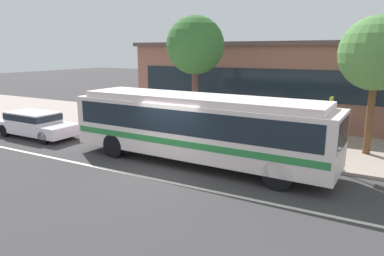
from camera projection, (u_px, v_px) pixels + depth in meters
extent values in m
plane|color=#393738|center=(164.00, 172.00, 13.03)|extent=(120.00, 120.00, 0.00)
cube|color=#A49287|center=(235.00, 133.00, 18.88)|extent=(60.00, 8.00, 0.12)
cube|color=silver|center=(152.00, 178.00, 12.35)|extent=(56.00, 0.16, 0.01)
cube|color=silver|center=(197.00, 128.00, 13.74)|extent=(10.64, 2.72, 2.04)
cube|color=silver|center=(197.00, 99.00, 13.50)|extent=(9.79, 2.41, 0.24)
cube|color=#19232D|center=(197.00, 117.00, 13.65)|extent=(10.01, 2.73, 0.90)
cube|color=#2A823D|center=(197.00, 137.00, 13.82)|extent=(10.43, 2.74, 0.24)
cube|color=#19232D|center=(342.00, 133.00, 11.04)|extent=(0.18, 2.12, 0.98)
cylinder|color=black|center=(295.00, 158.00, 13.05)|extent=(1.01, 0.31, 1.00)
cylinder|color=black|center=(278.00, 175.00, 11.26)|extent=(1.01, 0.31, 1.00)
cylinder|color=black|center=(146.00, 135.00, 16.53)|extent=(1.01, 0.31, 1.00)
cylinder|color=black|center=(114.00, 146.00, 14.74)|extent=(1.01, 0.31, 1.00)
cube|color=white|center=(37.00, 127.00, 18.20)|extent=(4.70, 1.87, 0.55)
cube|color=white|center=(33.00, 117.00, 18.20)|extent=(2.65, 1.62, 0.50)
cube|color=#19232D|center=(33.00, 116.00, 18.20)|extent=(2.69, 1.64, 0.32)
cylinder|color=black|center=(70.00, 131.00, 18.15)|extent=(0.64, 0.23, 0.64)
cylinder|color=black|center=(44.00, 138.00, 16.83)|extent=(0.64, 0.23, 0.64)
cylinder|color=black|center=(31.00, 125.00, 19.66)|extent=(0.64, 0.23, 0.64)
cylinder|color=black|center=(5.00, 130.00, 18.34)|extent=(0.64, 0.23, 0.64)
cylinder|color=#28313F|center=(311.00, 150.00, 13.92)|extent=(0.14, 0.14, 0.87)
cylinder|color=#28313F|center=(313.00, 149.00, 14.00)|extent=(0.14, 0.14, 0.87)
cylinder|color=#A05799|center=(313.00, 131.00, 13.80)|extent=(0.47, 0.47, 0.60)
sphere|color=tan|center=(314.00, 121.00, 13.72)|extent=(0.21, 0.21, 0.21)
cylinder|color=#6B6B4F|center=(184.00, 130.00, 17.37)|extent=(0.14, 0.14, 0.86)
cylinder|color=#6B6B4F|center=(184.00, 129.00, 17.53)|extent=(0.14, 0.14, 0.86)
cylinder|color=#A355AA|center=(184.00, 115.00, 17.29)|extent=(0.46, 0.46, 0.64)
sphere|color=tan|center=(184.00, 106.00, 17.20)|extent=(0.21, 0.21, 0.21)
cylinder|color=gray|center=(329.00, 133.00, 13.14)|extent=(0.08, 0.08, 2.53)
cube|color=yellow|center=(331.00, 105.00, 12.91)|extent=(0.08, 0.44, 0.56)
cylinder|color=brown|center=(195.00, 99.00, 18.64)|extent=(0.35, 0.35, 3.49)
sphere|color=#356A30|center=(195.00, 45.00, 18.04)|extent=(2.98, 2.98, 2.98)
cylinder|color=brown|center=(370.00, 117.00, 14.62)|extent=(0.30, 0.30, 3.12)
sphere|color=#528642|center=(377.00, 53.00, 14.06)|extent=(2.98, 2.98, 2.98)
cube|color=#8E5A4C|center=(306.00, 84.00, 22.29)|extent=(20.63, 7.52, 4.65)
cube|color=#19232D|center=(291.00, 85.00, 19.01)|extent=(18.98, 0.04, 1.67)
cube|color=brown|center=(308.00, 44.00, 21.77)|extent=(21.03, 7.92, 0.24)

